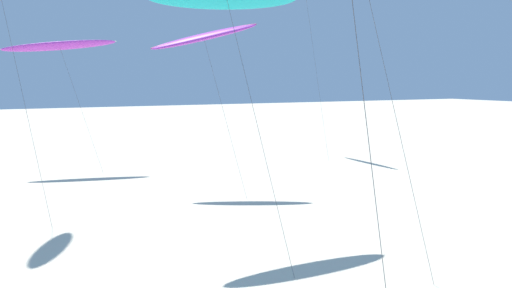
# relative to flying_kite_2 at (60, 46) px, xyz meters

# --- Properties ---
(flying_kite_2) EXTENTS (8.98, 4.12, 11.30)m
(flying_kite_2) POSITION_rel_flying_kite_2_xyz_m (0.00, 0.00, 0.00)
(flying_kite_2) COLOR purple
(flying_kite_2) RESTS_ON ground
(flying_kite_5) EXTENTS (7.03, 5.33, 11.74)m
(flying_kite_5) POSITION_rel_flying_kite_2_xyz_m (7.88, -12.38, 0.10)
(flying_kite_5) COLOR purple
(flying_kite_5) RESTS_ON ground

